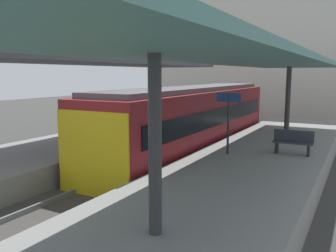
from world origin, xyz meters
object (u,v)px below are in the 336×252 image
platform_sign (228,109)px  passenger_near_bench (123,111)px  commuter_train (192,120)px  platform_bench (293,141)px

platform_sign → passenger_near_bench: (-7.20, 3.56, -0.75)m
commuter_train → platform_bench: size_ratio=10.18×
platform_bench → passenger_near_bench: size_ratio=0.83×
passenger_near_bench → commuter_train: bearing=-8.3°
commuter_train → passenger_near_bench: size_ratio=8.48×
commuter_train → platform_sign: (2.77, -2.92, 0.90)m
platform_bench → passenger_near_bench: 9.62m
platform_bench → platform_sign: platform_sign is taller
commuter_train → platform_bench: commuter_train is taller
commuter_train → passenger_near_bench: bearing=171.7°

